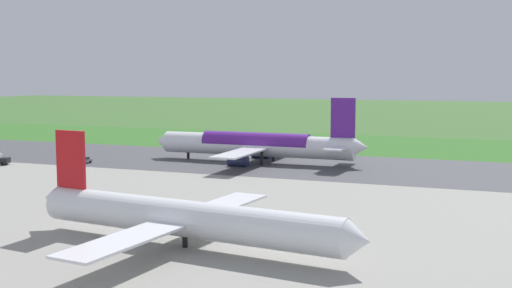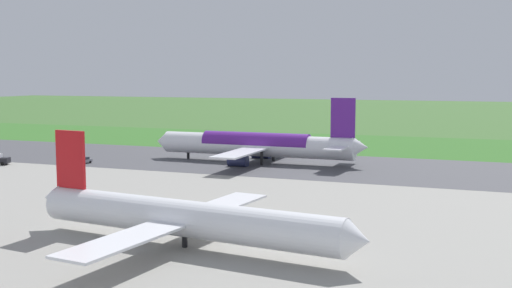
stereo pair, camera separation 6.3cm
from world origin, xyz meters
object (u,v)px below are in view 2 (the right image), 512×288
Objects in this scene: service_car_followme at (83,160)px; traffic_cone_orange at (238,143)px; airliner_main at (257,145)px; no_stopping_sign at (264,139)px; airliner_parked_mid at (183,217)px.

service_car_followme reaches higher than traffic_cone_orange.
service_car_followme is (37.91, 16.50, -3.51)m from airliner_main.
service_car_followme is at bearing 23.52° from airliner_main.
service_car_followme is at bearing 71.73° from traffic_cone_orange.
traffic_cone_orange is (7.77, 1.74, -1.43)m from no_stopping_sign.
traffic_cone_orange is at bearing 12.62° from no_stopping_sign.
no_stopping_sign reaches higher than service_car_followme.
airliner_main reaches higher than no_stopping_sign.
airliner_parked_mid is 79.20m from service_car_followme.
airliner_parked_mid is 115.64m from no_stopping_sign.
traffic_cone_orange is at bearing -108.27° from service_car_followme.
service_car_followme is at bearing -45.35° from airliner_parked_mid.
no_stopping_sign is at bearing -114.71° from service_car_followme.
service_car_followme is 60.90m from no_stopping_sign.
airliner_main is 74.93m from airliner_parked_mid.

